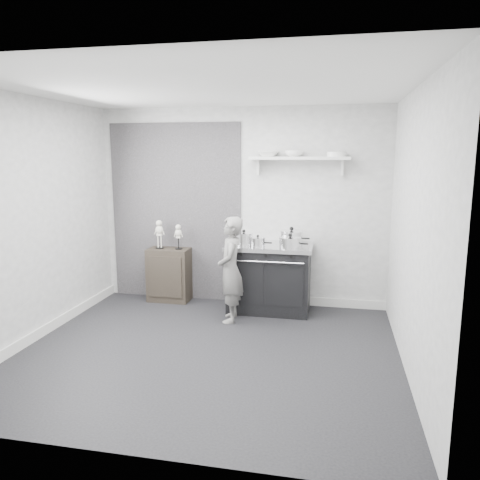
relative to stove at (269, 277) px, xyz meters
name	(u,v)px	position (x,y,z in m)	size (l,w,h in m)	color
ground	(208,351)	(-0.45, -1.48, -0.45)	(4.00, 4.00, 0.00)	black
room_shell	(201,196)	(-0.54, -1.33, 1.18)	(4.02, 3.62, 2.71)	#A1A19F
wall_shelf	(299,159)	(0.35, 0.20, 1.55)	(1.30, 0.26, 0.24)	silver
stove	(269,277)	(0.00, 0.00, 0.00)	(1.12, 0.70, 0.90)	black
side_cabinet	(169,275)	(-1.46, 0.13, -0.08)	(0.58, 0.34, 0.76)	black
child	(231,270)	(-0.42, -0.50, 0.21)	(0.48, 0.32, 1.32)	slate
pot_front_left	(244,239)	(-0.32, -0.11, 0.53)	(0.33, 0.24, 0.21)	silver
pot_back_right	(291,237)	(0.28, 0.08, 0.54)	(0.39, 0.31, 0.23)	silver
pot_front_right	(290,243)	(0.29, -0.20, 0.52)	(0.37, 0.28, 0.19)	silver
pot_front_center	(258,242)	(-0.13, -0.16, 0.51)	(0.28, 0.19, 0.15)	silver
skeleton_full	(159,232)	(-1.59, 0.13, 0.54)	(0.13, 0.08, 0.47)	beige
skeleton_torso	(178,235)	(-1.31, 0.13, 0.50)	(0.11, 0.07, 0.40)	beige
bowl_large	(268,154)	(-0.06, 0.19, 1.62)	(0.29, 0.29, 0.07)	white
bowl_small	(294,154)	(0.28, 0.19, 1.62)	(0.24, 0.24, 0.08)	white
plate_stack	(337,154)	(0.82, 0.19, 1.62)	(0.25, 0.25, 0.06)	white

